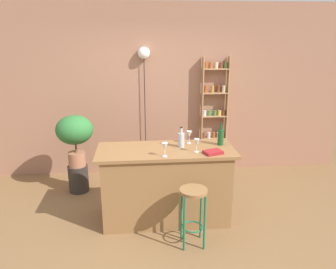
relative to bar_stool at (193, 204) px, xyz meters
name	(u,v)px	position (x,y,z in m)	size (l,w,h in m)	color
ground	(168,230)	(-0.25, 0.29, -0.50)	(12.00, 12.00, 0.00)	brown
back_wall	(157,91)	(-0.25, 2.24, 0.90)	(6.40, 0.10, 2.80)	#9E6B51
kitchen_counter	(166,184)	(-0.25, 0.59, -0.02)	(1.70, 0.70, 0.95)	olive
bar_stool	(193,204)	(0.00, 0.00, 0.00)	(0.31, 0.31, 0.69)	#196642
spice_shelf	(214,115)	(0.69, 2.11, 0.49)	(0.44, 0.13, 1.96)	#A87F51
plant_stool	(79,178)	(-1.51, 1.49, -0.30)	(0.30, 0.30, 0.41)	#2D2823
potted_plant	(75,133)	(-1.51, 1.49, 0.42)	(0.54, 0.48, 0.78)	#A86B4C
bottle_spirits_clear	(221,137)	(0.46, 0.69, 0.56)	(0.08, 0.08, 0.29)	#194C23
bottle_vinegar	(181,140)	(-0.05, 0.65, 0.55)	(0.08, 0.08, 0.26)	#B2B2B7
wine_glass_left	(165,147)	(-0.29, 0.34, 0.57)	(0.07, 0.07, 0.16)	silver
wine_glass_center	(189,135)	(0.07, 0.79, 0.57)	(0.07, 0.07, 0.16)	silver
wine_glass_right	(197,143)	(0.11, 0.46, 0.57)	(0.07, 0.07, 0.16)	silver
cookbook	(213,152)	(0.29, 0.38, 0.47)	(0.21, 0.15, 0.04)	maroon
pendant_globe_light	(144,55)	(-0.47, 2.13, 1.48)	(0.19, 0.19, 2.12)	black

